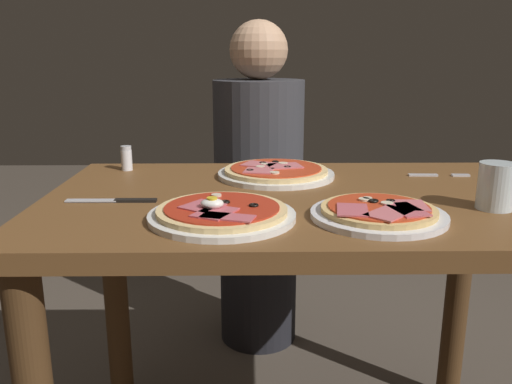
{
  "coord_description": "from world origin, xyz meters",
  "views": [
    {
      "loc": [
        -0.11,
        -1.15,
        1.06
      ],
      "look_at": [
        -0.1,
        -0.09,
        0.79
      ],
      "focal_mm": 36.88,
      "sensor_mm": 36.0,
      "label": 1
    }
  ],
  "objects_px": {
    "pizza_foreground": "(222,213)",
    "knife": "(118,200)",
    "fork": "(434,175)",
    "salt_shaker": "(127,158)",
    "dining_table": "(298,250)",
    "pizza_across_left": "(276,172)",
    "water_glass_near": "(496,189)",
    "diner_person": "(259,197)",
    "pizza_across_right": "(379,213)"
  },
  "relations": [
    {
      "from": "pizza_across_right",
      "to": "knife",
      "type": "relative_size",
      "value": 1.34
    },
    {
      "from": "pizza_foreground",
      "to": "knife",
      "type": "height_order",
      "value": "pizza_foreground"
    },
    {
      "from": "pizza_across_right",
      "to": "salt_shaker",
      "type": "distance_m",
      "value": 0.74
    },
    {
      "from": "pizza_foreground",
      "to": "knife",
      "type": "xyz_separation_m",
      "value": [
        -0.23,
        0.13,
        -0.01
      ]
    },
    {
      "from": "pizza_foreground",
      "to": "pizza_across_left",
      "type": "relative_size",
      "value": 0.95
    },
    {
      "from": "dining_table",
      "to": "salt_shaker",
      "type": "relative_size",
      "value": 17.1
    },
    {
      "from": "pizza_foreground",
      "to": "pizza_across_left",
      "type": "distance_m",
      "value": 0.38
    },
    {
      "from": "pizza_foreground",
      "to": "fork",
      "type": "relative_size",
      "value": 1.8
    },
    {
      "from": "pizza_foreground",
      "to": "salt_shaker",
      "type": "xyz_separation_m",
      "value": [
        -0.28,
        0.45,
        0.02
      ]
    },
    {
      "from": "dining_table",
      "to": "salt_shaker",
      "type": "xyz_separation_m",
      "value": [
        -0.45,
        0.27,
        0.17
      ]
    },
    {
      "from": "dining_table",
      "to": "pizza_across_left",
      "type": "height_order",
      "value": "pizza_across_left"
    },
    {
      "from": "pizza_across_left",
      "to": "fork",
      "type": "distance_m",
      "value": 0.41
    },
    {
      "from": "pizza_across_left",
      "to": "diner_person",
      "type": "relative_size",
      "value": 0.25
    },
    {
      "from": "pizza_across_right",
      "to": "diner_person",
      "type": "distance_m",
      "value": 0.93
    },
    {
      "from": "fork",
      "to": "salt_shaker",
      "type": "xyz_separation_m",
      "value": [
        -0.82,
        0.08,
        0.03
      ]
    },
    {
      "from": "dining_table",
      "to": "water_glass_near",
      "type": "xyz_separation_m",
      "value": [
        0.39,
        -0.12,
        0.18
      ]
    },
    {
      "from": "pizza_across_right",
      "to": "diner_person",
      "type": "height_order",
      "value": "diner_person"
    },
    {
      "from": "water_glass_near",
      "to": "knife",
      "type": "relative_size",
      "value": 0.49
    },
    {
      "from": "diner_person",
      "to": "dining_table",
      "type": "bearing_deg",
      "value": 96.43
    },
    {
      "from": "dining_table",
      "to": "pizza_foreground",
      "type": "distance_m",
      "value": 0.29
    },
    {
      "from": "water_glass_near",
      "to": "salt_shaker",
      "type": "height_order",
      "value": "water_glass_near"
    },
    {
      "from": "pizza_foreground",
      "to": "pizza_across_right",
      "type": "distance_m",
      "value": 0.3
    },
    {
      "from": "dining_table",
      "to": "water_glass_near",
      "type": "height_order",
      "value": "water_glass_near"
    },
    {
      "from": "dining_table",
      "to": "knife",
      "type": "relative_size",
      "value": 5.87
    },
    {
      "from": "pizza_across_right",
      "to": "knife",
      "type": "distance_m",
      "value": 0.55
    },
    {
      "from": "dining_table",
      "to": "pizza_across_left",
      "type": "relative_size",
      "value": 3.81
    },
    {
      "from": "pizza_across_left",
      "to": "salt_shaker",
      "type": "relative_size",
      "value": 4.49
    },
    {
      "from": "dining_table",
      "to": "pizza_across_left",
      "type": "xyz_separation_m",
      "value": [
        -0.04,
        0.18,
        0.15
      ]
    },
    {
      "from": "salt_shaker",
      "to": "diner_person",
      "type": "height_order",
      "value": "diner_person"
    },
    {
      "from": "pizza_across_left",
      "to": "knife",
      "type": "xyz_separation_m",
      "value": [
        -0.35,
        -0.24,
        -0.01
      ]
    },
    {
      "from": "pizza_across_right",
      "to": "salt_shaker",
      "type": "height_order",
      "value": "salt_shaker"
    },
    {
      "from": "dining_table",
      "to": "knife",
      "type": "height_order",
      "value": "knife"
    },
    {
      "from": "pizza_across_right",
      "to": "pizza_foreground",
      "type": "bearing_deg",
      "value": 179.96
    },
    {
      "from": "pizza_foreground",
      "to": "pizza_across_right",
      "type": "height_order",
      "value": "pizza_foreground"
    },
    {
      "from": "pizza_foreground",
      "to": "fork",
      "type": "xyz_separation_m",
      "value": [
        0.54,
        0.36,
        -0.01
      ]
    },
    {
      "from": "water_glass_near",
      "to": "diner_person",
      "type": "distance_m",
      "value": 0.98
    },
    {
      "from": "pizza_foreground",
      "to": "knife",
      "type": "relative_size",
      "value": 1.46
    },
    {
      "from": "pizza_across_right",
      "to": "pizza_across_left",
      "type": "bearing_deg",
      "value": 116.45
    },
    {
      "from": "pizza_foreground",
      "to": "pizza_across_right",
      "type": "relative_size",
      "value": 1.09
    },
    {
      "from": "fork",
      "to": "pizza_across_left",
      "type": "bearing_deg",
      "value": -179.74
    },
    {
      "from": "water_glass_near",
      "to": "knife",
      "type": "height_order",
      "value": "water_glass_near"
    },
    {
      "from": "pizza_across_left",
      "to": "salt_shaker",
      "type": "xyz_separation_m",
      "value": [
        -0.4,
        0.09,
        0.02
      ]
    },
    {
      "from": "dining_table",
      "to": "salt_shaker",
      "type": "bearing_deg",
      "value": 149.18
    },
    {
      "from": "pizza_foreground",
      "to": "salt_shaker",
      "type": "bearing_deg",
      "value": 122.08
    },
    {
      "from": "dining_table",
      "to": "pizza_across_left",
      "type": "distance_m",
      "value": 0.24
    },
    {
      "from": "pizza_across_left",
      "to": "water_glass_near",
      "type": "relative_size",
      "value": 3.13
    },
    {
      "from": "pizza_across_right",
      "to": "diner_person",
      "type": "relative_size",
      "value": 0.22
    },
    {
      "from": "pizza_foreground",
      "to": "diner_person",
      "type": "height_order",
      "value": "diner_person"
    },
    {
      "from": "pizza_foreground",
      "to": "salt_shaker",
      "type": "relative_size",
      "value": 4.25
    },
    {
      "from": "dining_table",
      "to": "water_glass_near",
      "type": "relative_size",
      "value": 11.93
    }
  ]
}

